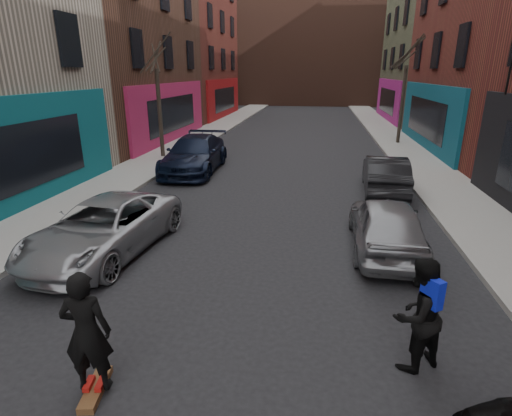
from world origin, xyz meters
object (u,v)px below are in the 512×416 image
(pedestrian, at_px, (418,314))
(parked_left_end, at_px, (195,154))
(tree_left_far, at_px, (158,89))
(parked_right_far, at_px, (386,224))
(parked_right_end, at_px, (385,174))
(skateboarder, at_px, (87,332))
(tree_right_far, at_px, (404,83))
(skateboard, at_px, (96,389))
(parked_left_far, at_px, (104,227))

(pedestrian, bearing_deg, parked_left_end, -92.59)
(tree_left_far, xyz_separation_m, parked_left_end, (2.42, -2.39, -2.62))
(tree_left_far, height_order, parked_right_far, tree_left_far)
(parked_right_end, bearing_deg, parked_left_end, -11.05)
(parked_left_end, height_order, pedestrian, pedestrian)
(skateboarder, bearing_deg, tree_right_far, -120.35)
(skateboard, height_order, pedestrian, pedestrian)
(parked_right_end, distance_m, skateboard, 11.81)
(parked_left_end, relative_size, skateboarder, 3.00)
(tree_left_far, height_order, skateboard, tree_left_far)
(tree_left_far, distance_m, parked_left_end, 4.29)
(parked_left_end, bearing_deg, tree_left_far, 133.46)
(tree_right_far, height_order, pedestrian, tree_right_far)
(skateboard, relative_size, pedestrian, 0.46)
(skateboard, bearing_deg, parked_left_end, 90.45)
(pedestrian, bearing_deg, parked_right_far, -126.26)
(parked_left_far, bearing_deg, parked_right_end, 46.76)
(skateboard, distance_m, pedestrian, 4.61)
(tree_left_far, bearing_deg, skateboarder, -72.04)
(tree_right_far, height_order, parked_left_far, tree_right_far)
(skateboard, distance_m, skateboarder, 0.92)
(tree_right_far, xyz_separation_m, parked_right_far, (-3.00, -15.55, -2.86))
(parked_left_far, bearing_deg, skateboard, -57.50)
(pedestrian, bearing_deg, skateboard, -17.98)
(parked_right_end, relative_size, skateboard, 5.02)
(skateboarder, height_order, pedestrian, skateboarder)
(parked_left_far, distance_m, pedestrian, 7.12)
(tree_left_far, relative_size, pedestrian, 3.74)
(skateboard, bearing_deg, tree_right_far, 59.65)
(pedestrian, bearing_deg, tree_right_far, -132.74)
(tree_right_far, distance_m, skateboard, 22.52)
(tree_left_far, distance_m, pedestrian, 16.70)
(tree_right_far, height_order, parked_left_end, tree_right_far)
(parked_left_far, bearing_deg, parked_left_end, 98.32)
(parked_right_far, relative_size, parked_right_end, 0.98)
(skateboarder, bearing_deg, parked_left_far, -74.04)
(tree_left_far, relative_size, parked_right_far, 1.65)
(tree_left_far, bearing_deg, parked_left_end, -44.68)
(parked_left_far, relative_size, parked_left_end, 0.89)
(tree_left_far, relative_size, parked_left_end, 1.25)
(parked_left_far, bearing_deg, parked_right_far, 16.03)
(parked_right_far, relative_size, skateboard, 4.92)
(tree_right_far, bearing_deg, pedestrian, -99.22)
(tree_left_far, distance_m, parked_left_far, 11.40)
(tree_right_far, relative_size, parked_right_end, 1.69)
(tree_left_far, height_order, parked_right_end, tree_left_far)
(parked_right_end, relative_size, pedestrian, 2.31)
(tree_left_far, relative_size, skateboarder, 3.75)
(parked_left_end, bearing_deg, skateboard, -80.92)
(tree_right_far, bearing_deg, skateboard, -109.87)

